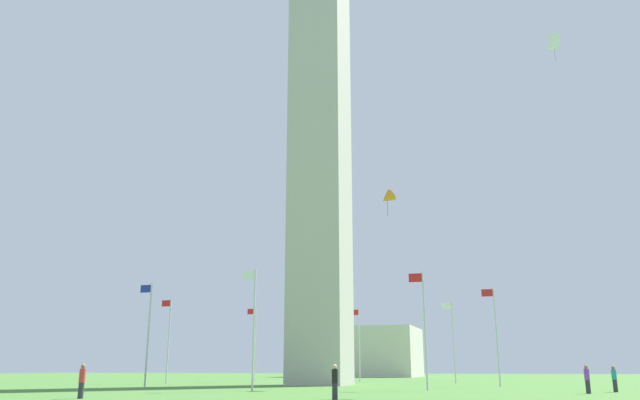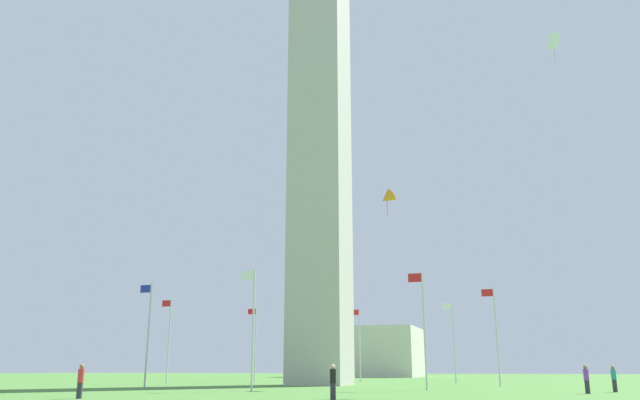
# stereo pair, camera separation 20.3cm
# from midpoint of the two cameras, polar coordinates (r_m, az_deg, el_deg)

# --- Properties ---
(ground_plane) EXTENTS (260.00, 260.00, 0.00)m
(ground_plane) POSITION_cam_midpoint_polar(r_m,az_deg,el_deg) (60.31, -0.10, -16.64)
(ground_plane) COLOR #477A33
(obelisk_monument) EXTENTS (5.35, 5.35, 48.62)m
(obelisk_monument) POSITION_cam_midpoint_polar(r_m,az_deg,el_deg) (64.44, -0.09, 5.51)
(obelisk_monument) COLOR #B7B2A8
(obelisk_monument) RESTS_ON ground
(flagpole_n) EXTENTS (1.12, 0.14, 8.50)m
(flagpole_n) POSITION_cam_midpoint_polar(r_m,az_deg,el_deg) (66.93, -13.85, -12.10)
(flagpole_n) COLOR silver
(flagpole_n) RESTS_ON ground
(flagpole_ne) EXTENTS (1.12, 0.14, 8.50)m
(flagpole_ne) POSITION_cam_midpoint_polar(r_m,az_deg,el_deg) (54.69, -15.62, -11.38)
(flagpole_ne) COLOR silver
(flagpole_ne) RESTS_ON ground
(flagpole_e) EXTENTS (1.12, 0.14, 8.50)m
(flagpole_e) POSITION_cam_midpoint_polar(r_m,az_deg,el_deg) (45.16, -6.28, -11.15)
(flagpole_e) COLOR silver
(flagpole_e) RESTS_ON ground
(flagpole_se) EXTENTS (1.12, 0.14, 8.50)m
(flagpole_se) POSITION_cam_midpoint_polar(r_m,az_deg,el_deg) (46.73, 9.40, -11.18)
(flagpole_se) COLOR silver
(flagpole_se) RESTS_ON ground
(flagpole_s) EXTENTS (1.12, 0.14, 8.50)m
(flagpole_s) POSITION_cam_midpoint_polar(r_m,az_deg,el_deg) (57.77, 15.74, -11.55)
(flagpole_s) COLOR silver
(flagpole_s) RESTS_ON ground
(flagpole_sw) EXTENTS (1.12, 0.14, 8.50)m
(flagpole_sw) POSITION_cam_midpoint_polar(r_m,az_deg,el_deg) (69.47, 12.01, -12.30)
(flagpole_sw) COLOR silver
(flagpole_sw) RESTS_ON ground
(flagpole_w) EXTENTS (1.12, 0.14, 8.50)m
(flagpole_w) POSITION_cam_midpoint_polar(r_m,az_deg,el_deg) (76.01, 3.51, -12.81)
(flagpole_w) COLOR silver
(flagpole_w) RESTS_ON ground
(flagpole_nw) EXTENTS (1.12, 0.14, 8.50)m
(flagpole_nw) POSITION_cam_midpoint_polar(r_m,az_deg,el_deg) (75.06, -6.12, -12.73)
(flagpole_nw) COLOR silver
(flagpole_nw) RESTS_ON ground
(person_teal_shirt) EXTENTS (0.32, 0.32, 1.69)m
(person_teal_shirt) POSITION_cam_midpoint_polar(r_m,az_deg,el_deg) (47.09, 25.31, -14.64)
(person_teal_shirt) COLOR #2D2D38
(person_teal_shirt) RESTS_ON ground
(person_purple_shirt) EXTENTS (0.32, 0.32, 1.73)m
(person_purple_shirt) POSITION_cam_midpoint_polar(r_m,az_deg,el_deg) (43.62, 23.21, -14.90)
(person_purple_shirt) COLOR #2D2D38
(person_purple_shirt) RESTS_ON ground
(person_red_shirt) EXTENTS (0.32, 0.32, 1.75)m
(person_red_shirt) POSITION_cam_midpoint_polar(r_m,az_deg,el_deg) (36.10, -21.19, -15.26)
(person_red_shirt) COLOR #2D2D38
(person_red_shirt) RESTS_ON ground
(person_black_shirt) EXTENTS (0.32, 0.32, 1.73)m
(person_black_shirt) POSITION_cam_midpoint_polar(r_m,az_deg,el_deg) (32.75, 1.19, -16.37)
(person_black_shirt) COLOR #2D2D38
(person_black_shirt) RESTS_ON ground
(kite_orange_delta) EXTENTS (1.85, 1.68, 2.35)m
(kite_orange_delta) POSITION_cam_midpoint_polar(r_m,az_deg,el_deg) (54.17, 6.09, 0.19)
(kite_orange_delta) COLOR orange
(kite_white_box) EXTENTS (1.10, 1.16, 2.43)m
(kite_white_box) POSITION_cam_midpoint_polar(r_m,az_deg,el_deg) (55.25, 20.55, 13.50)
(kite_white_box) COLOR white
(distant_building) EXTENTS (19.79, 16.08, 8.70)m
(distant_building) POSITION_cam_midpoint_polar(r_m,az_deg,el_deg) (117.90, 3.98, -13.78)
(distant_building) COLOR beige
(distant_building) RESTS_ON ground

